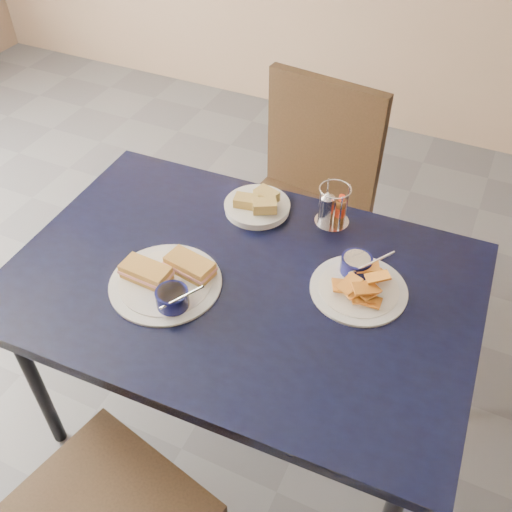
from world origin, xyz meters
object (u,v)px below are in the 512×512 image
at_px(sandwich_plate, 168,280).
at_px(condiment_caddy, 332,208).
at_px(chair_far, 304,191).
at_px(bread_basket, 258,205).
at_px(dining_table, 241,293).
at_px(plantain_plate, 358,281).

xyz_separation_m(sandwich_plate, condiment_caddy, (0.32, 0.46, 0.03)).
bearing_deg(chair_far, condiment_caddy, -58.20).
bearing_deg(bread_basket, sandwich_plate, -101.96).
xyz_separation_m(dining_table, bread_basket, (-0.09, 0.31, 0.08)).
xyz_separation_m(plantain_plate, condiment_caddy, (-0.17, 0.24, 0.04)).
xyz_separation_m(dining_table, plantain_plate, (0.31, 0.12, 0.08)).
relative_size(dining_table, chair_far, 1.37).
height_order(chair_far, sandwich_plate, chair_far).
xyz_separation_m(sandwich_plate, bread_basket, (0.09, 0.41, -0.00)).
height_order(dining_table, plantain_plate, plantain_plate).
relative_size(chair_far, plantain_plate, 3.62).
relative_size(dining_table, bread_basket, 6.46).
xyz_separation_m(chair_far, bread_basket, (-0.02, -0.39, 0.20)).
bearing_deg(plantain_plate, chair_far, 123.19).
distance_m(dining_table, bread_basket, 0.33).
height_order(dining_table, sandwich_plate, sandwich_plate).
xyz_separation_m(dining_table, sandwich_plate, (-0.18, -0.11, 0.08)).
bearing_deg(plantain_plate, dining_table, -159.11).
bearing_deg(condiment_caddy, chair_far, 121.80).
height_order(plantain_plate, condiment_caddy, condiment_caddy).
height_order(dining_table, chair_far, chair_far).
bearing_deg(plantain_plate, condiment_caddy, 125.12).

